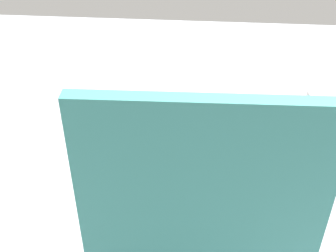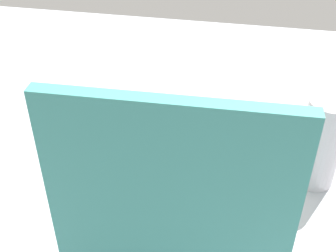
{
  "view_description": "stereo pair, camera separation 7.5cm",
  "coord_description": "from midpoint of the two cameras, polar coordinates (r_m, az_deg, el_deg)",
  "views": [
    {
      "loc": [
        -2.91,
        69.06,
        58.7
      ],
      "look_at": [
        2.54,
        0.51,
        8.66
      ],
      "focal_mm": 48.31,
      "sensor_mm": 36.0,
      "label": 1
    },
    {
      "loc": [
        -10.33,
        68.06,
        58.7
      ],
      "look_at": [
        2.54,
        0.51,
        8.66
      ],
      "focal_mm": 48.31,
      "sensor_mm": 36.0,
      "label": 2
    }
  ],
  "objects": [
    {
      "name": "orange_center",
      "position": [
        0.88,
        -5.49,
        1.13
      ],
      "size": [
        7.47,
        7.47,
        7.47
      ],
      "primitive_type": "sphere",
      "color": "orange",
      "rests_on": "fruit_bowl"
    },
    {
      "name": "ground_plane",
      "position": [
        0.91,
        -0.74,
        -5.12
      ],
      "size": [
        180.0,
        140.0,
        3.0
      ],
      "primitive_type": "cube",
      "color": "#AEB3BC"
    },
    {
      "name": "orange_front_left",
      "position": [
        0.79,
        -2.45,
        -3.54
      ],
      "size": [
        7.47,
        7.47,
        7.47
      ],
      "primitive_type": "sphere",
      "color": "orange",
      "rests_on": "fruit_bowl"
    },
    {
      "name": "banana_bunch",
      "position": [
        0.88,
        -2.43,
        0.8
      ],
      "size": [
        17.41,
        12.55,
        6.2
      ],
      "color": "yellow",
      "rests_on": "fruit_bowl"
    },
    {
      "name": "thermos_tumbler",
      "position": [
        0.86,
        16.19,
        -0.95
      ],
      "size": [
        7.26,
        7.26,
        17.63
      ],
      "primitive_type": "cylinder",
      "color": "#BBB3BA",
      "rests_on": "ground_plane"
    },
    {
      "name": "jar_lid",
      "position": [
        0.98,
        14.86,
        -1.62
      ],
      "size": [
        6.6,
        6.6,
        1.65
      ],
      "primitive_type": "cylinder",
      "color": "white",
      "rests_on": "ground_plane"
    },
    {
      "name": "cutting_board",
      "position": [
        0.54,
        0.01,
        -12.87
      ],
      "size": [
        28.04,
        2.53,
        36.0
      ],
      "primitive_type": "cube",
      "rotation": [
        0.0,
        0.0,
        0.03
      ],
      "color": "teal",
      "rests_on": "ground_plane"
    },
    {
      "name": "fruit_bowl",
      "position": [
        0.89,
        -2.42,
        -3.38
      ],
      "size": [
        26.54,
        26.54,
        4.66
      ],
      "primitive_type": "cylinder",
      "color": "white",
      "rests_on": "ground_plane"
    },
    {
      "name": "orange_front_right",
      "position": [
        0.87,
        1.61,
        0.63
      ],
      "size": [
        7.47,
        7.47,
        7.47
      ],
      "primitive_type": "sphere",
      "color": "orange",
      "rests_on": "fruit_bowl"
    }
  ]
}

